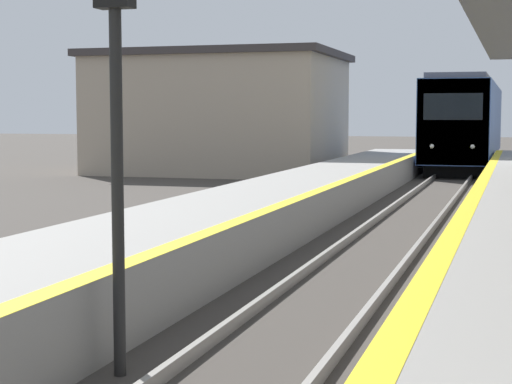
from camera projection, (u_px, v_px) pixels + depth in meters
The scene contains 3 objects.
train at pixel (468, 123), 42.91m from camera, with size 2.82×20.55×4.23m.
signal_near at pixel (115, 55), 8.12m from camera, with size 0.36×0.31×4.46m.
station_building at pixel (220, 112), 37.80m from camera, with size 10.54×8.01×5.28m.
Camera 1 is at (2.48, -1.06, 2.56)m, focal length 60.00 mm.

